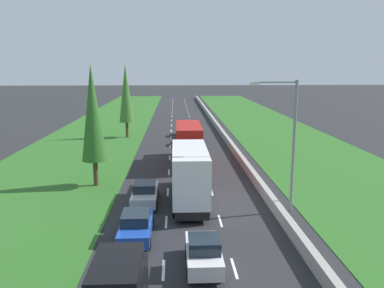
% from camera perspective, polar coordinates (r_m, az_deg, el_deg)
% --- Properties ---
extents(ground_plane, '(300.00, 300.00, 0.00)m').
position_cam_1_polar(ground_plane, '(63.17, -1.49, 2.40)').
color(ground_plane, '#28282B').
rests_on(ground_plane, ground).
extents(grass_verge_left, '(14.00, 140.00, 0.04)m').
position_cam_1_polar(grass_verge_left, '(64.20, -12.86, 2.28)').
color(grass_verge_left, '#2D6623').
rests_on(grass_verge_left, ground).
extents(grass_verge_right, '(14.00, 140.00, 0.04)m').
position_cam_1_polar(grass_verge_right, '(65.03, 11.27, 2.45)').
color(grass_verge_right, '#2D6623').
rests_on(grass_verge_right, ground).
extents(median_barrier, '(0.44, 120.00, 0.85)m').
position_cam_1_polar(median_barrier, '(63.46, 3.67, 2.81)').
color(median_barrier, '#9E9B93').
rests_on(median_barrier, ground).
extents(lane_markings, '(3.64, 116.00, 0.01)m').
position_cam_1_polar(lane_markings, '(63.17, -1.49, 2.40)').
color(lane_markings, white).
rests_on(lane_markings, ground).
extents(blue_sedan_left_lane, '(1.82, 4.50, 1.64)m').
position_cam_1_polar(blue_sedan_left_lane, '(23.00, -8.25, -11.82)').
color(blue_sedan_left_lane, '#1E47B7').
rests_on(blue_sedan_left_lane, ground).
extents(white_hatchback_centre_lane, '(1.74, 3.90, 1.72)m').
position_cam_1_polar(white_hatchback_centre_lane, '(19.71, 1.72, -15.75)').
color(white_hatchback_centre_lane, white).
rests_on(white_hatchback_centre_lane, ground).
extents(white_box_truck_centre_lane, '(2.46, 9.40, 4.18)m').
position_cam_1_polar(white_box_truck_centre_lane, '(28.28, -0.39, -4.31)').
color(white_box_truck_centre_lane, black).
rests_on(white_box_truck_centre_lane, ground).
extents(red_box_truck_centre_lane, '(2.46, 9.40, 4.18)m').
position_cam_1_polar(red_box_truck_centre_lane, '(39.45, -0.56, 0.19)').
color(red_box_truck_centre_lane, black).
rests_on(red_box_truck_centre_lane, ground).
extents(silver_sedan_left_lane, '(1.82, 4.50, 1.64)m').
position_cam_1_polar(silver_sedan_left_lane, '(28.44, -6.97, -7.20)').
color(silver_sedan_left_lane, silver).
rests_on(silver_sedan_left_lane, ground).
extents(black_sedan_centre_lane, '(1.82, 4.50, 1.64)m').
position_cam_1_polar(black_sedan_centre_lane, '(49.34, -0.93, 0.82)').
color(black_sedan_centre_lane, black).
rests_on(black_sedan_centre_lane, ground).
extents(maroon_sedan_centre_lane, '(1.82, 4.50, 1.64)m').
position_cam_1_polar(maroon_sedan_centre_lane, '(55.64, -1.26, 2.02)').
color(maroon_sedan_centre_lane, maroon).
rests_on(maroon_sedan_centre_lane, ground).
extents(poplar_tree_second, '(2.05, 2.05, 10.07)m').
position_cam_1_polar(poplar_tree_second, '(32.35, -14.48, 4.36)').
color(poplar_tree_second, '#4C3823').
rests_on(poplar_tree_second, ground).
extents(poplar_tree_third, '(2.06, 2.06, 10.21)m').
position_cam_1_polar(poplar_tree_third, '(54.62, -9.75, 7.33)').
color(poplar_tree_third, '#4C3823').
rests_on(poplar_tree_third, ground).
extents(street_light_mast, '(3.20, 0.28, 9.00)m').
position_cam_1_polar(street_light_mast, '(26.41, 14.16, 1.00)').
color(street_light_mast, gray).
rests_on(street_light_mast, ground).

